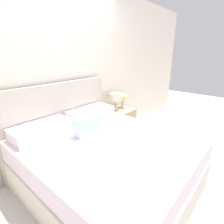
# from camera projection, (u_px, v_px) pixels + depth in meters

# --- Properties ---
(ground_plane) EXTENTS (12.00, 12.00, 0.00)m
(ground_plane) POSITION_uv_depth(u_px,v_px,m) (63.00, 156.00, 2.81)
(ground_plane) COLOR #BCB7B2
(wall_back) EXTENTS (8.00, 0.06, 2.60)m
(wall_back) POSITION_uv_depth(u_px,v_px,m) (52.00, 74.00, 2.42)
(wall_back) COLOR silver
(wall_back) RESTS_ON ground_plane
(bed) EXTENTS (1.71, 1.91, 1.19)m
(bed) POSITION_uv_depth(u_px,v_px,m) (103.00, 160.00, 2.15)
(bed) COLOR beige
(bed) RESTS_ON ground_plane
(nightstand) EXTENTS (0.49, 0.44, 0.55)m
(nightstand) POSITION_uv_depth(u_px,v_px,m) (120.00, 123.00, 3.41)
(nightstand) COLOR tan
(nightstand) RESTS_ON ground_plane
(table_lamp) EXTENTS (0.22, 0.22, 0.31)m
(table_lamp) POSITION_uv_depth(u_px,v_px,m) (116.00, 98.00, 3.26)
(table_lamp) COLOR white
(table_lamp) RESTS_ON nightstand
(flower_vase) EXTENTS (0.16, 0.16, 0.28)m
(flower_vase) POSITION_uv_depth(u_px,v_px,m) (123.00, 98.00, 3.43)
(flower_vase) COLOR silver
(flower_vase) RESTS_ON nightstand
(teacup) EXTENTS (0.10, 0.10, 0.06)m
(teacup) POSITION_uv_depth(u_px,v_px,m) (125.00, 108.00, 3.34)
(teacup) COLOR white
(teacup) RESTS_ON nightstand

